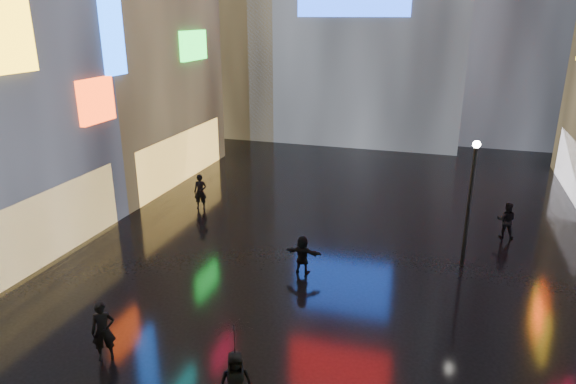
% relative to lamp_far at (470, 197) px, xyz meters
% --- Properties ---
extents(ground, '(140.00, 140.00, 0.00)m').
position_rel_lamp_far_xyz_m(ground, '(-5.19, 0.80, -2.94)').
color(ground, black).
rests_on(ground, ground).
extents(lamp_far, '(0.30, 0.30, 5.20)m').
position_rel_lamp_far_xyz_m(lamp_far, '(0.00, 0.00, 0.00)').
color(lamp_far, black).
rests_on(lamp_far, ground).
extents(pedestrian_4, '(0.99, 0.84, 1.72)m').
position_rel_lamp_far_xyz_m(pedestrian_4, '(-5.63, -10.23, -2.08)').
color(pedestrian_4, black).
rests_on(pedestrian_4, ground).
extents(pedestrian_5, '(1.45, 0.48, 1.55)m').
position_rel_lamp_far_xyz_m(pedestrian_5, '(-6.04, -2.56, -2.17)').
color(pedestrian_5, black).
rests_on(pedestrian_5, ground).
extents(pedestrian_6, '(0.76, 0.58, 1.85)m').
position_rel_lamp_far_xyz_m(pedestrian_6, '(-13.06, 2.70, -2.02)').
color(pedestrian_6, black).
rests_on(pedestrian_6, ground).
extents(pedestrian_7, '(0.87, 0.70, 1.68)m').
position_rel_lamp_far_xyz_m(pedestrian_7, '(1.86, 3.46, -2.10)').
color(pedestrian_7, black).
rests_on(pedestrian_7, ground).
extents(umbrella_2, '(1.05, 1.07, 0.85)m').
position_rel_lamp_far_xyz_m(umbrella_2, '(-5.63, -10.23, -0.80)').
color(umbrella_2, black).
rests_on(umbrella_2, pedestrian_4).
extents(pedestrian_8, '(0.81, 0.75, 1.87)m').
position_rel_lamp_far_xyz_m(pedestrian_8, '(-10.15, -9.43, -2.01)').
color(pedestrian_8, black).
rests_on(pedestrian_8, ground).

